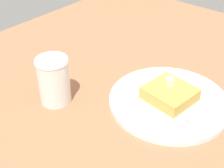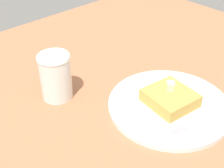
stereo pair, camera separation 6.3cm
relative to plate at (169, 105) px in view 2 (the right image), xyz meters
The scene contains 6 objects.
table_surface 4.28cm from the plate, 102.15° to the right, with size 105.46×105.46×2.46cm, color #A56645.
plate is the anchor object (origin of this frame).
toast_slice_center 1.84cm from the plate, 45.00° to the right, with size 8.66×9.11×2.69cm, color gold.
butter_pat_primary 4.18cm from the plate, 132.47° to the right, with size 1.68×1.51×1.68cm, color beige.
fork 7.96cm from the plate, 87.52° to the left, with size 15.72×6.03×0.36cm.
syrup_jar 24.00cm from the plate, 52.58° to the right, with size 6.74×6.74×9.95cm.
Camera 2 is at (42.92, 32.16, 43.23)cm, focal length 50.00 mm.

